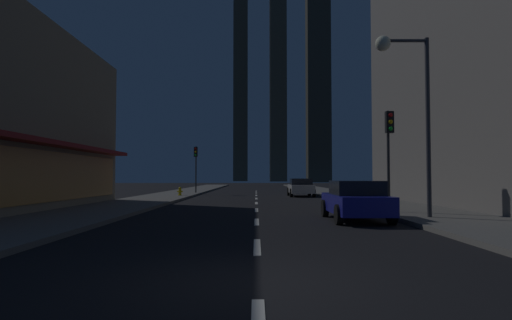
{
  "coord_description": "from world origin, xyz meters",
  "views": [
    {
      "loc": [
        -0.03,
        -6.35,
        1.59
      ],
      "look_at": [
        0.0,
        21.39,
        2.7
      ],
      "focal_mm": 29.33,
      "sensor_mm": 36.0,
      "label": 1
    }
  ],
  "objects_px": {
    "car_parked_near": "(355,200)",
    "car_parked_far": "(300,187)",
    "fire_hydrant_far_left": "(180,191)",
    "traffic_light_near_right": "(389,138)",
    "street_lamp_right": "(404,81)",
    "traffic_light_far_left": "(195,159)"
  },
  "relations": [
    {
      "from": "car_parked_near",
      "to": "traffic_light_near_right",
      "type": "relative_size",
      "value": 1.01
    },
    {
      "from": "car_parked_far",
      "to": "street_lamp_right",
      "type": "relative_size",
      "value": 0.64
    },
    {
      "from": "traffic_light_near_right",
      "to": "street_lamp_right",
      "type": "xyz_separation_m",
      "value": [
        -0.12,
        -2.24,
        1.87
      ]
    },
    {
      "from": "car_parked_near",
      "to": "car_parked_far",
      "type": "height_order",
      "value": "same"
    },
    {
      "from": "car_parked_near",
      "to": "street_lamp_right",
      "type": "xyz_separation_m",
      "value": [
        1.78,
        -0.21,
        4.33
      ]
    },
    {
      "from": "car_parked_near",
      "to": "street_lamp_right",
      "type": "distance_m",
      "value": 4.68
    },
    {
      "from": "car_parked_near",
      "to": "fire_hydrant_far_left",
      "type": "relative_size",
      "value": 6.48
    },
    {
      "from": "traffic_light_near_right",
      "to": "traffic_light_far_left",
      "type": "bearing_deg",
      "value": 118.05
    },
    {
      "from": "car_parked_near",
      "to": "traffic_light_far_left",
      "type": "height_order",
      "value": "traffic_light_far_left"
    },
    {
      "from": "car_parked_near",
      "to": "fire_hydrant_far_left",
      "type": "bearing_deg",
      "value": 119.13
    },
    {
      "from": "traffic_light_far_left",
      "to": "street_lamp_right",
      "type": "height_order",
      "value": "street_lamp_right"
    },
    {
      "from": "fire_hydrant_far_left",
      "to": "traffic_light_near_right",
      "type": "distance_m",
      "value": 19.06
    },
    {
      "from": "car_parked_near",
      "to": "traffic_light_near_right",
      "type": "distance_m",
      "value": 3.7
    },
    {
      "from": "fire_hydrant_far_left",
      "to": "street_lamp_right",
      "type": "distance_m",
      "value": 21.13
    },
    {
      "from": "car_parked_far",
      "to": "car_parked_near",
      "type": "bearing_deg",
      "value": -90.0
    },
    {
      "from": "car_parked_far",
      "to": "fire_hydrant_far_left",
      "type": "height_order",
      "value": "car_parked_far"
    },
    {
      "from": "car_parked_near",
      "to": "car_parked_far",
      "type": "xyz_separation_m",
      "value": [
        0.0,
        18.63,
        0.0
      ]
    },
    {
      "from": "car_parked_far",
      "to": "street_lamp_right",
      "type": "xyz_separation_m",
      "value": [
        1.78,
        -18.84,
        4.33
      ]
    },
    {
      "from": "traffic_light_near_right",
      "to": "car_parked_far",
      "type": "bearing_deg",
      "value": 96.53
    },
    {
      "from": "car_parked_far",
      "to": "traffic_light_near_right",
      "type": "height_order",
      "value": "traffic_light_near_right"
    },
    {
      "from": "car_parked_far",
      "to": "street_lamp_right",
      "type": "height_order",
      "value": "street_lamp_right"
    },
    {
      "from": "street_lamp_right",
      "to": "fire_hydrant_far_left",
      "type": "bearing_deg",
      "value": 123.16
    }
  ]
}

